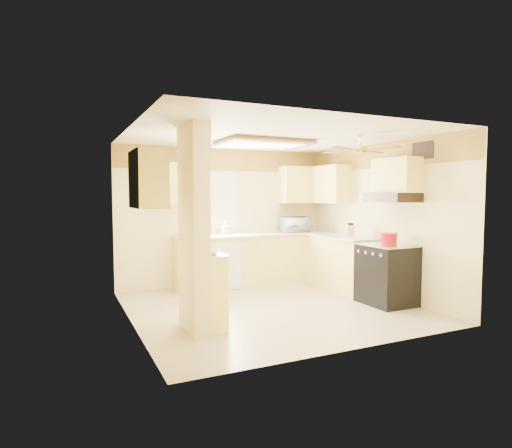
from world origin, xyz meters
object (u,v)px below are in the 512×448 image
microwave (295,224)px  kettle (350,231)px  stove (387,274)px  dutch_oven (389,238)px  bowl (210,252)px

microwave → kettle: (0.32, -1.29, -0.03)m
stove → dutch_oven: 0.54m
stove → dutch_oven: bearing=11.4°
microwave → bowl: size_ratio=2.16×
stove → bowl: bearing=-177.9°
microwave → kettle: 1.33m
stove → bowl: (-2.85, -0.11, 0.51)m
stove → bowl: bowl is taller
stove → kettle: (-0.03, 0.87, 0.59)m
bowl → kettle: size_ratio=0.99×
microwave → bowl: (-2.50, -2.26, -0.12)m
microwave → kettle: microwave is taller
stove → kettle: kettle is taller
dutch_oven → kettle: bearing=94.1°
stove → bowl: size_ratio=3.77×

